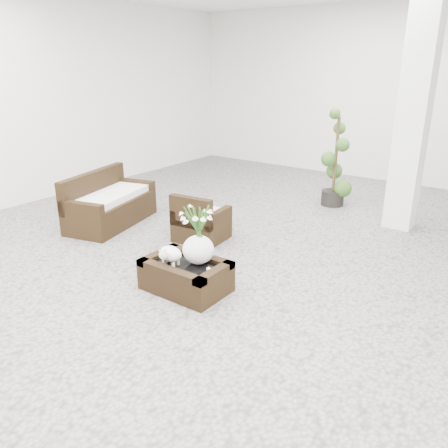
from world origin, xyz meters
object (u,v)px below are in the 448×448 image
Objects in this scene: loveseat at (110,199)px; topiary at (336,159)px; coffee_table at (186,277)px; armchair at (201,216)px.

loveseat is 0.92× the size of topiary.
loveseat is (-2.33, 0.96, 0.24)m from coffee_table.
armchair is at bearing -107.62° from topiary.
topiary is at bearing -113.59° from armchair.
coffee_table is 0.56× the size of topiary.
loveseat is at bearing 5.38° from armchair.
coffee_table is 1.31× the size of armchair.
coffee_table is 3.95m from topiary.
coffee_table is 2.54m from loveseat.
loveseat is 3.79m from topiary.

